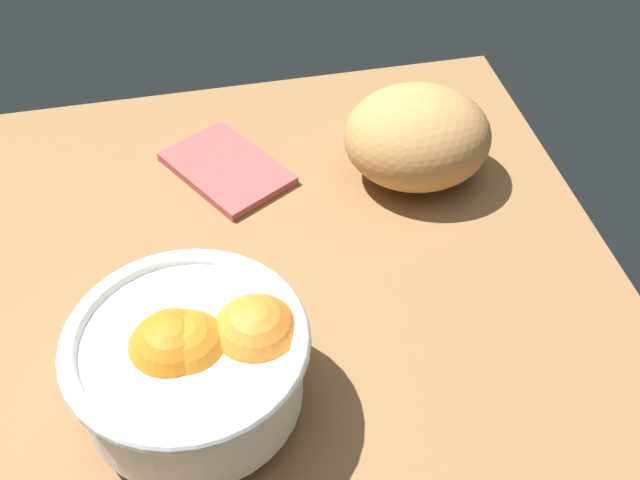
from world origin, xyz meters
The scene contains 4 objects.
ground_plane centered at (0.00, 0.00, -1.50)cm, with size 71.58×63.74×3.00cm, color olive.
fruit_bowl centered at (11.75, -11.30, 6.53)cm, with size 19.95×19.95×11.45cm.
bread_loaf centered at (-14.16, 15.47, 5.36)cm, with size 16.12×14.02×10.71cm, color tan.
napkin_folded centered at (-19.00, -5.17, 0.51)cm, with size 14.07×9.33×1.02cm, color #B24F4C.
Camera 1 is at (52.78, -9.76, 60.37)cm, focal length 45.83 mm.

